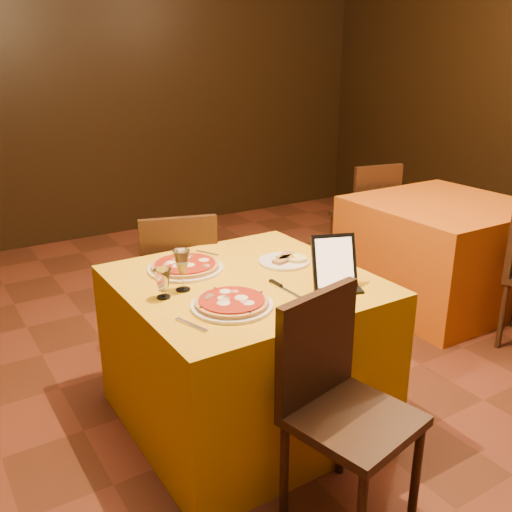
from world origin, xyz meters
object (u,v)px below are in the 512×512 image
chair_main_near (354,419)px  pizza_far (185,267)px  water_glass (163,284)px  chair_main_far (176,283)px  chair_side_far (363,216)px  wine_glass (182,270)px  side_table (440,252)px  pizza_near (232,304)px  main_table (245,351)px  tablet (334,262)px

chair_main_near → pizza_far: bearing=87.9°
chair_main_near → water_glass: bearing=105.3°
chair_main_far → chair_side_far: 2.01m
chair_main_near → chair_side_far: same height
pizza_far → wine_glass: size_ratio=1.92×
side_table → water_glass: (-2.34, -0.48, 0.44)m
pizza_near → chair_main_far: bearing=78.7°
wine_glass → pizza_near: bearing=-70.6°
chair_side_far → main_table: bearing=44.3°
wine_glass → tablet: 0.67m
side_table → water_glass: 2.43m
pizza_near → pizza_far: bearing=87.2°
wine_glass → water_glass: size_ratio=1.46×
chair_main_near → wine_glass: 0.95m
pizza_near → water_glass: water_glass is taller
side_table → wine_glass: size_ratio=5.79×
side_table → chair_main_far: size_ratio=1.21×
main_table → pizza_far: bearing=125.2°
main_table → chair_main_far: size_ratio=1.21×
chair_main_far → water_glass: size_ratio=7.00×
chair_main_near → side_table: bearing=21.1°
wine_glass → side_table: bearing=11.3°
chair_main_near → wine_glass: (-0.30, 0.81, 0.39)m
wine_glass → chair_main_near: bearing=-69.9°
chair_main_far → tablet: size_ratio=3.73×
chair_main_far → pizza_far: size_ratio=2.50×
chair_main_far → main_table: bearing=106.6°
side_table → chair_main_near: chair_main_near is taller
side_table → chair_main_far: bearing=171.1°
main_table → pizza_near: size_ratio=3.22×
pizza_near → tablet: 0.51m
pizza_far → tablet: size_ratio=1.49×
main_table → pizza_far: pizza_far is taller
main_table → pizza_far: (-0.18, 0.25, 0.39)m
wine_glass → water_glass: 0.11m
main_table → chair_main_far: chair_main_far is taller
wine_glass → tablet: bearing=-28.8°
water_glass → tablet: size_ratio=0.53×
chair_side_far → pizza_far: chair_side_far is taller
main_table → pizza_near: (-0.20, -0.23, 0.39)m
chair_main_far → pizza_far: bearing=87.8°
chair_main_near → main_table: bearing=78.0°
main_table → chair_side_far: chair_side_far is taller
side_table → pizza_near: size_ratio=3.22×
pizza_near → pizza_far: 0.49m
chair_main_near → water_glass: 0.95m
pizza_far → tablet: (0.47, -0.54, 0.10)m
wine_glass → tablet: tablet is taller
chair_main_far → tablet: 1.19m
pizza_far → main_table: bearing=-54.8°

